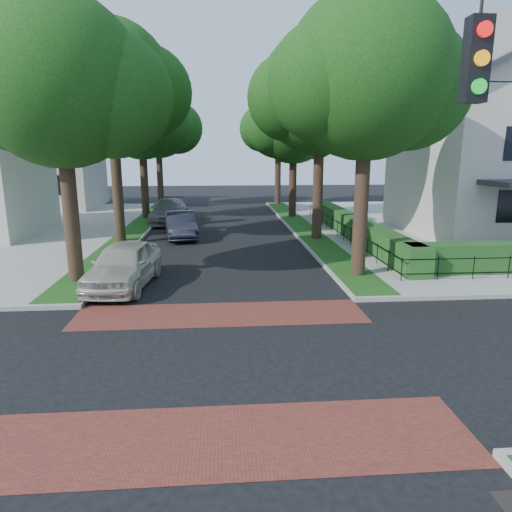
{
  "coord_description": "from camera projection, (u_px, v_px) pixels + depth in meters",
  "views": [
    {
      "loc": [
        0.05,
        -10.34,
        4.95
      ],
      "look_at": [
        1.19,
        4.31,
        1.6
      ],
      "focal_mm": 32.0,
      "sensor_mm": 36.0,
      "label": 1
    }
  ],
  "objects": [
    {
      "name": "grass_strip_ne",
      "position": [
        302.0,
        227.0,
        30.08
      ],
      "size": [
        1.6,
        29.8,
        0.02
      ],
      "primitive_type": "cube",
      "color": "#204F16",
      "rests_on": "sidewalk_ne"
    },
    {
      "name": "house_left_far",
      "position": [
        42.0,
        151.0,
        39.95
      ],
      "size": [
        10.0,
        9.0,
        10.14
      ],
      "color": "beige",
      "rests_on": "sidewalk_nw"
    },
    {
      "name": "tree_left_far",
      "position": [
        143.0,
        121.0,
        32.69
      ],
      "size": [
        7.0,
        6.02,
        9.86
      ],
      "color": "black",
      "rests_on": "sidewalk_nw"
    },
    {
      "name": "tree_right_near",
      "position": [
        368.0,
        78.0,
        16.91
      ],
      "size": [
        7.75,
        6.67,
        10.66
      ],
      "color": "black",
      "rests_on": "sidewalk_ne"
    },
    {
      "name": "parked_car_front",
      "position": [
        124.0,
        264.0,
        17.05
      ],
      "size": [
        2.52,
        5.18,
        1.7
      ],
      "primitive_type": "imported",
      "rotation": [
        0.0,
        0.0,
        -0.11
      ],
      "color": "beige",
      "rests_on": "ground"
    },
    {
      "name": "tree_left_mid",
      "position": [
        114.0,
        85.0,
        23.7
      ],
      "size": [
        8.0,
        6.88,
        11.48
      ],
      "color": "black",
      "rests_on": "sidewalk_nw"
    },
    {
      "name": "sidewalk_ne",
      "position": [
        507.0,
        225.0,
        31.07
      ],
      "size": [
        30.0,
        30.0,
        0.15
      ],
      "primitive_type": "cube",
      "color": "gray",
      "rests_on": "ground"
    },
    {
      "name": "tree_right_mid",
      "position": [
        322.0,
        95.0,
        24.62
      ],
      "size": [
        8.25,
        7.09,
        11.22
      ],
      "color": "black",
      "rests_on": "sidewalk_ne"
    },
    {
      "name": "crosswalk_far",
      "position": [
        221.0,
        314.0,
        14.26
      ],
      "size": [
        9.0,
        2.2,
        0.01
      ],
      "primitive_type": "cube",
      "color": "maroon",
      "rests_on": "ground"
    },
    {
      "name": "tree_left_near",
      "position": [
        64.0,
        85.0,
        16.15
      ],
      "size": [
        7.5,
        6.45,
        10.2
      ],
      "color": "black",
      "rests_on": "sidewalk_nw"
    },
    {
      "name": "parked_car_rear",
      "position": [
        169.0,
        211.0,
        32.52
      ],
      "size": [
        2.41,
        5.83,
        1.69
      ],
      "primitive_type": "imported",
      "rotation": [
        0.0,
        0.0,
        -0.01
      ],
      "color": "slate",
      "rests_on": "ground"
    },
    {
      "name": "hedge_main_road",
      "position": [
        354.0,
        227.0,
        26.14
      ],
      "size": [
        1.0,
        18.0,
        1.2
      ],
      "primitive_type": "cube",
      "color": "#194A1B",
      "rests_on": "sidewalk_ne"
    },
    {
      "name": "tree_right_far",
      "position": [
        295.0,
        125.0,
        33.58
      ],
      "size": [
        7.25,
        6.23,
        9.74
      ],
      "color": "black",
      "rests_on": "sidewalk_ne"
    },
    {
      "name": "grass_strip_nw",
      "position": [
        136.0,
        229.0,
        29.27
      ],
      "size": [
        1.6,
        29.8,
        0.02
      ],
      "primitive_type": "cube",
      "color": "#204F16",
      "rests_on": "sidewalk_nw"
    },
    {
      "name": "parked_car_middle",
      "position": [
        181.0,
        225.0,
        26.83
      ],
      "size": [
        2.34,
        4.88,
        1.54
      ],
      "primitive_type": "imported",
      "rotation": [
        0.0,
        0.0,
        0.16
      ],
      "color": "#1F212F",
      "rests_on": "ground"
    },
    {
      "name": "tree_right_back",
      "position": [
        279.0,
        127.0,
        42.25
      ],
      "size": [
        7.5,
        6.45,
        10.2
      ],
      "color": "black",
      "rests_on": "sidewalk_ne"
    },
    {
      "name": "crosswalk_near",
      "position": [
        222.0,
        440.0,
        8.03
      ],
      "size": [
        9.0,
        2.2,
        0.01
      ],
      "primitive_type": "cube",
      "color": "maroon",
      "rests_on": "ground"
    },
    {
      "name": "ground",
      "position": [
        221.0,
        360.0,
        11.15
      ],
      "size": [
        120.0,
        120.0,
        0.0
      ],
      "primitive_type": "plane",
      "color": "black",
      "rests_on": "ground"
    },
    {
      "name": "tree_left_back",
      "position": [
        159.0,
        124.0,
        41.39
      ],
      "size": [
        7.75,
        6.66,
        10.44
      ],
      "color": "black",
      "rests_on": "sidewalk_nw"
    },
    {
      "name": "fence_main_road",
      "position": [
        341.0,
        230.0,
        26.11
      ],
      "size": [
        0.06,
        18.0,
        0.9
      ],
      "primitive_type": null,
      "color": "black",
      "rests_on": "sidewalk_ne"
    }
  ]
}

